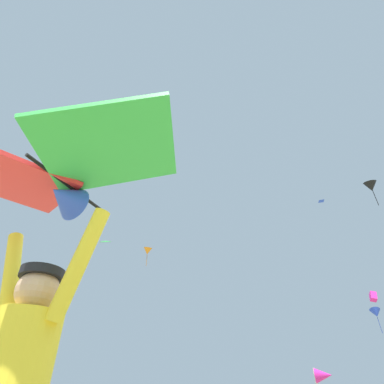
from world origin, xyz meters
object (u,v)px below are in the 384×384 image
at_px(held_stunt_kite, 61,175).
at_px(distant_kite_black_far_center, 371,187).
at_px(distant_kite_blue_overhead_distant, 321,201).
at_px(distant_kite_green_high_left, 105,241).
at_px(distant_kite_magenta_low_left, 373,297).
at_px(marker_flag, 324,382).
at_px(distant_kite_orange_mid_left, 147,251).
at_px(distant_kite_blue_high_right, 376,313).

xyz_separation_m(held_stunt_kite, distant_kite_black_far_center, (6.29, 21.45, 12.64)).
relative_size(distant_kite_blue_overhead_distant, distant_kite_green_high_left, 1.30).
height_order(held_stunt_kite, distant_kite_magenta_low_left, distant_kite_magenta_low_left).
xyz_separation_m(distant_kite_black_far_center, marker_flag, (-5.24, -15.88, -13.47)).
height_order(held_stunt_kite, distant_kite_orange_mid_left, distant_kite_orange_mid_left).
bearing_deg(distant_kite_magenta_low_left, distant_kite_green_high_left, -133.66).
height_order(distant_kite_orange_mid_left, distant_kite_blue_overhead_distant, distant_kite_blue_overhead_distant).
bearing_deg(marker_flag, distant_kite_magenta_low_left, 80.11).
relative_size(distant_kite_blue_high_right, distant_kite_magenta_low_left, 2.75).
height_order(held_stunt_kite, distant_kite_blue_overhead_distant, distant_kite_blue_overhead_distant).
height_order(distant_kite_blue_high_right, distant_kite_green_high_left, distant_kite_blue_high_right).
relative_size(distant_kite_blue_overhead_distant, distant_kite_magenta_low_left, 1.01).
bearing_deg(distant_kite_blue_high_right, distant_kite_black_far_center, -86.03).
bearing_deg(distant_kite_orange_mid_left, marker_flag, -47.76).
bearing_deg(distant_kite_orange_mid_left, distant_kite_black_far_center, 8.47).
bearing_deg(distant_kite_blue_overhead_distant, distant_kite_orange_mid_left, -134.62).
xyz_separation_m(distant_kite_black_far_center, distant_kite_magenta_low_left, (-1.79, 3.94, -6.82)).
bearing_deg(distant_kite_blue_high_right, held_stunt_kite, -98.75).
height_order(distant_kite_blue_overhead_distant, distant_kite_blue_high_right, distant_kite_blue_overhead_distant).
distance_m(distant_kite_green_high_left, marker_flag, 13.65).
height_order(distant_kite_blue_overhead_distant, marker_flag, distant_kite_blue_overhead_distant).
bearing_deg(marker_flag, distant_kite_orange_mid_left, 132.24).
bearing_deg(marker_flag, held_stunt_kite, -100.71).
bearing_deg(distant_kite_orange_mid_left, distant_kite_blue_overhead_distant, 45.38).
relative_size(held_stunt_kite, distant_kite_blue_high_right, 0.79).
bearing_deg(marker_flag, distant_kite_green_high_left, 150.59).
distance_m(distant_kite_orange_mid_left, distant_kite_black_far_center, 17.80).
bearing_deg(held_stunt_kite, distant_kite_blue_high_right, 81.25).
bearing_deg(distant_kite_green_high_left, distant_kite_blue_overhead_distant, 60.94).
xyz_separation_m(distant_kite_orange_mid_left, distant_kite_blue_high_right, (16.39, 15.97, -2.69)).
xyz_separation_m(distant_kite_blue_high_right, distant_kite_green_high_left, (-14.36, -23.60, -0.34)).
bearing_deg(distant_kite_black_far_center, distant_kite_green_high_left, -146.26).
xyz_separation_m(distant_kite_blue_high_right, distant_kite_magenta_low_left, (-0.86, -9.45, -0.97)).
distance_m(held_stunt_kite, distant_kite_magenta_low_left, 26.43).
height_order(held_stunt_kite, distant_kite_blue_high_right, distant_kite_blue_high_right).
height_order(distant_kite_black_far_center, marker_flag, distant_kite_black_far_center).
relative_size(distant_kite_orange_mid_left, distant_kite_green_high_left, 2.45).
relative_size(distant_kite_black_far_center, distant_kite_blue_high_right, 0.93).
relative_size(held_stunt_kite, distant_kite_magenta_low_left, 2.17).
bearing_deg(distant_kite_black_far_center, held_stunt_kite, -106.35).
xyz_separation_m(distant_kite_blue_overhead_distant, distant_kite_magenta_low_left, (1.18, -8.03, -13.69)).
relative_size(held_stunt_kite, distant_kite_green_high_left, 2.77).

